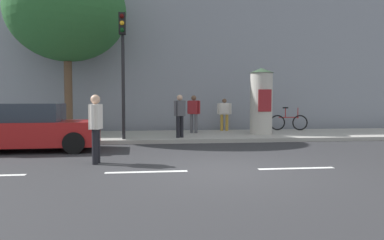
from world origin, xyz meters
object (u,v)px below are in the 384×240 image
at_px(traffic_light, 123,56).
at_px(poster_column, 261,101).
at_px(pedestrian_in_light_jacket, 224,112).
at_px(parked_car_dark, 28,128).
at_px(pedestrian_with_backpack, 180,113).
at_px(pedestrian_near_pole, 194,111).
at_px(street_tree, 67,11).
at_px(pedestrian_in_dark_shirt, 96,124).
at_px(bicycle_leaning, 289,122).

xyz_separation_m(traffic_light, poster_column, (5.58, 1.46, -1.61)).
height_order(pedestrian_in_light_jacket, parked_car_dark, pedestrian_in_light_jacket).
relative_size(pedestrian_with_backpack, pedestrian_near_pole, 1.00).
distance_m(traffic_light, parked_car_dark, 4.02).
distance_m(street_tree, pedestrian_with_backpack, 6.31).
height_order(pedestrian_in_dark_shirt, pedestrian_with_backpack, pedestrian_with_backpack).
bearing_deg(parked_car_dark, pedestrian_in_light_jacket, 33.68).
distance_m(traffic_light, pedestrian_with_backpack, 2.96).
xyz_separation_m(poster_column, street_tree, (-7.96, 0.77, 3.63)).
height_order(pedestrian_in_light_jacket, bicycle_leaning, pedestrian_in_light_jacket).
bearing_deg(pedestrian_with_backpack, pedestrian_near_pole, 67.26).
bearing_deg(pedestrian_near_pole, traffic_light, -141.61).
bearing_deg(bicycle_leaning, pedestrian_in_light_jacket, 177.42).
relative_size(traffic_light, pedestrian_in_light_jacket, 3.01).
xyz_separation_m(street_tree, pedestrian_near_pole, (5.21, 0.02, -4.08)).
bearing_deg(traffic_light, pedestrian_in_light_jacket, 36.40).
bearing_deg(pedestrian_with_backpack, poster_column, 16.35).
xyz_separation_m(traffic_light, parked_car_dark, (-2.78, -1.54, -2.45)).
xyz_separation_m(pedestrian_in_dark_shirt, parked_car_dark, (-2.39, 2.52, -0.29)).
relative_size(traffic_light, pedestrian_with_backpack, 2.77).
xyz_separation_m(pedestrian_in_light_jacket, bicycle_leaning, (3.06, -0.14, -0.50)).
distance_m(traffic_light, poster_column, 5.99).
bearing_deg(bicycle_leaning, pedestrian_in_dark_shirt, -137.57).
bearing_deg(pedestrian_in_dark_shirt, traffic_light, 84.56).
bearing_deg(pedestrian_near_pole, bicycle_leaning, 10.46).
height_order(poster_column, street_tree, street_tree).
bearing_deg(pedestrian_in_dark_shirt, parked_car_dark, 133.50).
bearing_deg(pedestrian_near_pole, pedestrian_in_light_jacket, 32.50).
height_order(street_tree, pedestrian_with_backpack, street_tree).
bearing_deg(street_tree, traffic_light, -43.16).
bearing_deg(pedestrian_near_pole, pedestrian_with_backpack, -112.74).
xyz_separation_m(pedestrian_in_dark_shirt, pedestrian_in_light_jacket, (4.78, 7.30, 0.04)).
bearing_deg(pedestrian_in_dark_shirt, pedestrian_near_pole, 62.94).
distance_m(poster_column, parked_car_dark, 8.92).
bearing_deg(bicycle_leaning, traffic_light, -157.41).
xyz_separation_m(pedestrian_with_backpack, pedestrian_near_pole, (0.76, 1.82, 0.01)).
xyz_separation_m(street_tree, parked_car_dark, (-0.40, -3.77, -4.47)).
bearing_deg(street_tree, bicycle_leaning, 5.06).
bearing_deg(pedestrian_in_light_jacket, poster_column, -56.14).
bearing_deg(parked_car_dark, bicycle_leaning, 24.40).
relative_size(street_tree, bicycle_leaning, 4.03).
bearing_deg(poster_column, bicycle_leaning, 41.27).
height_order(traffic_light, poster_column, traffic_light).
xyz_separation_m(pedestrian_in_light_jacket, parked_car_dark, (-7.17, -4.78, -0.33)).
height_order(poster_column, pedestrian_in_light_jacket, poster_column).
relative_size(poster_column, pedestrian_in_dark_shirt, 1.61).
height_order(pedestrian_with_backpack, parked_car_dark, pedestrian_with_backpack).
height_order(poster_column, parked_car_dark, poster_column).
bearing_deg(pedestrian_in_dark_shirt, pedestrian_in_light_jacket, 56.80).
distance_m(pedestrian_with_backpack, bicycle_leaning, 6.02).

